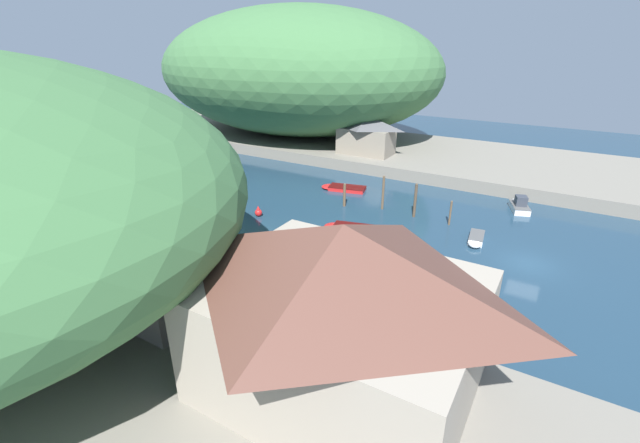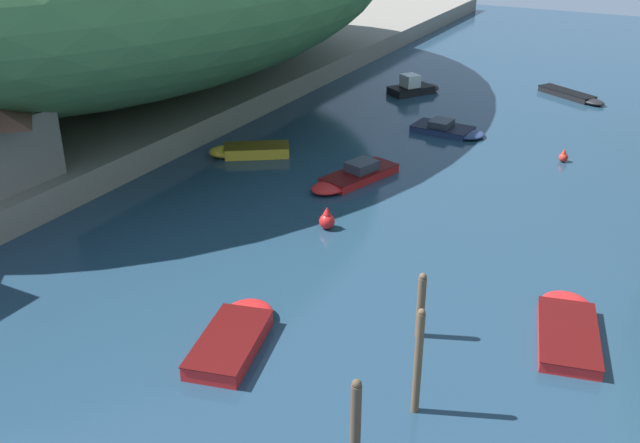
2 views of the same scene
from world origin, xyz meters
name	(u,v)px [view 1 (image 1 of 2)]	position (x,y,z in m)	size (l,w,h in m)	color
water_surface	(242,198)	(0.00, 30.00, 0.00)	(130.00, 130.00, 0.00)	#1E384C
right_bank	(348,145)	(26.47, 30.00, 0.77)	(22.00, 120.00, 1.54)	slate
hillside_right	(295,71)	(27.57, 40.94, 11.72)	(35.43, 49.60, 20.36)	#3D6B3D
waterfront_building	(342,308)	(-20.70, 6.28, 5.89)	(10.35, 12.67, 8.41)	gray
boathouse_shed	(168,263)	(-19.91, 18.71, 4.28)	(7.64, 6.80, 5.30)	slate
right_bank_cottage	(366,134)	(20.34, 24.11, 4.37)	(4.52, 8.13, 5.47)	gray
boat_cabin_cruiser	(155,186)	(-2.64, 41.42, 0.26)	(4.86, 2.51, 0.80)	navy
boat_moored_right	(130,162)	(3.06, 53.73, 0.22)	(5.62, 4.13, 0.44)	black
boat_far_upstream	(207,207)	(-4.62, 30.95, 0.32)	(3.38, 6.15, 1.01)	red
boat_navy_launch	(214,154)	(12.10, 45.84, 0.44)	(3.77, 5.42, 1.46)	navy
boat_mid_channel	(72,186)	(-8.16, 49.54, 0.45)	(3.78, 4.44, 1.51)	black
boat_red_skiff	(145,230)	(-11.99, 31.68, 0.33)	(4.86, 3.97, 0.66)	gold
boat_open_rowboat	(348,229)	(-1.86, 15.47, 0.29)	(3.06, 5.34, 0.59)	red
boat_far_right_bank	(476,240)	(1.83, 4.51, 0.30)	(3.45, 1.56, 0.62)	white
boat_yellow_tender	(342,188)	(8.53, 21.65, 0.22)	(3.13, 5.68, 0.46)	red
boat_near_quay	(519,205)	(12.50, 2.39, 0.50)	(4.39, 2.80, 1.66)	white
mooring_post_nearest	(450,213)	(4.62, 7.66, 1.26)	(0.20, 0.20, 2.52)	brown
mooring_post_second	(415,200)	(4.80, 11.32, 1.80)	(0.29, 0.29, 3.59)	#4C3D2D
mooring_post_middle	(383,192)	(5.16, 14.97, 1.88)	(0.25, 0.25, 3.74)	brown
mooring_post_fourth	(344,195)	(3.83, 18.86, 1.31)	(0.30, 0.30, 2.60)	brown
channel_buoy_near	(258,212)	(-3.19, 25.14, 0.44)	(0.75, 0.75, 1.13)	red
channel_buoy_far	(211,173)	(4.97, 39.55, 0.31)	(0.53, 0.53, 0.79)	red
person_on_quay	(347,311)	(-16.53, 8.05, 2.52)	(0.34, 0.43, 1.69)	#282D3D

